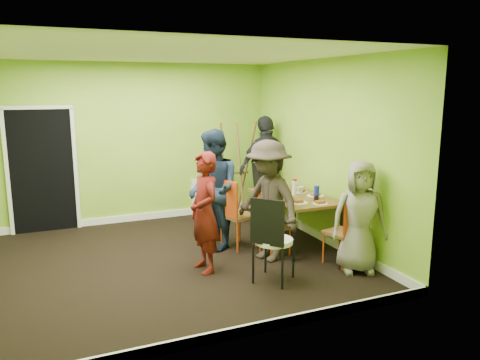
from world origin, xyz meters
The scene contains 28 objects.
ground centered at (0.00, 0.00, 0.00)m, with size 5.00×5.00×0.00m, color black.
room_walls centered at (-0.02, 0.04, 0.99)m, with size 5.04×4.54×2.82m.
dining_table centered at (2.02, 0.03, 0.70)m, with size 0.90×1.50×0.75m.
chair_left_far centered at (1.08, 0.17, 0.59)m, with size 0.55×0.55×1.05m.
chair_left_near centered at (1.45, -0.30, 0.50)m, with size 0.40×0.39×0.89m.
chair_back_end centered at (2.14, 1.24, 0.77)m, with size 0.58×0.64×1.09m.
chair_front_end centered at (2.20, -1.07, 0.53)m, with size 0.48×0.48×0.95m.
chair_bentwood centered at (1.01, -1.19, 0.60)m, with size 0.60×0.60×1.09m.
easel centered at (1.76, 1.72, 0.88)m, with size 0.72×0.67×1.79m.
plate_near_left centered at (1.71, 0.50, 0.76)m, with size 0.27×0.27×0.01m, color white.
plate_near_right centered at (1.83, -0.40, 0.76)m, with size 0.27×0.27×0.01m, color white.
plate_far_back centered at (2.00, 0.63, 0.76)m, with size 0.23×0.23×0.01m, color white.
plate_far_front centered at (2.09, -0.57, 0.76)m, with size 0.21×0.21×0.01m, color white.
plate_wall_back centered at (2.22, 0.20, 0.76)m, with size 0.22×0.22×0.01m, color white.
plate_wall_front centered at (2.30, -0.12, 0.76)m, with size 0.26×0.26×0.01m, color white.
thermos centered at (2.04, 0.08, 0.86)m, with size 0.07×0.07×0.22m, color white.
blue_bottle centered at (2.21, -0.28, 0.85)m, with size 0.08×0.08×0.20m, color #162CAC.
orange_bottle centered at (2.01, 0.26, 0.79)m, with size 0.03×0.03×0.09m, color #E94C15.
glass_mid centered at (1.84, 0.25, 0.80)m, with size 0.06×0.06×0.10m, color black.
glass_back centered at (2.06, 0.40, 0.80)m, with size 0.07×0.07×0.10m, color black.
glass_front centered at (2.13, -0.40, 0.79)m, with size 0.06×0.06×0.08m, color black.
cup_a centered at (1.79, -0.13, 0.80)m, with size 0.13×0.13×0.10m, color white.
cup_b centered at (2.19, 0.15, 0.80)m, with size 0.11×0.11×0.10m, color white.
person_standing centered at (0.39, -0.49, 0.79)m, with size 0.58×0.38×1.58m, color #57110E.
person_left_far centered at (0.81, 0.31, 0.89)m, with size 0.87×0.67×1.78m, color #152236.
person_left_near centered at (1.34, -0.44, 0.84)m, with size 1.09×0.62×1.68m, color #2D251E.
person_back_end centered at (2.24, 1.45, 0.94)m, with size 1.10×0.46×1.88m, color black.
person_front_end centered at (2.23, -1.29, 0.74)m, with size 0.72×0.47×1.47m, color gray.
Camera 1 is at (-1.46, -6.04, 2.37)m, focal length 35.00 mm.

